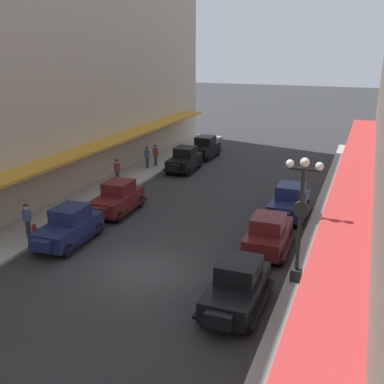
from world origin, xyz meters
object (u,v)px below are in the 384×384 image
(parked_car_5, at_px, (204,147))
(pedestrian_5, at_px, (344,178))
(pedestrian_3, at_px, (327,314))
(parked_car_3, at_px, (69,225))
(pedestrian_1, at_px, (117,171))
(parked_car_1, at_px, (237,285))
(lamp_post_with_clock, at_px, (301,215))
(fire_hydrant, at_px, (34,231))
(pedestrian_4, at_px, (147,157))
(parked_car_0, at_px, (184,159))
(parked_car_4, at_px, (117,197))
(parked_car_2, at_px, (289,201))
(pedestrian_0, at_px, (27,220))
(pedestrian_2, at_px, (156,155))
(parked_car_6, at_px, (268,232))

(parked_car_5, height_order, pedestrian_5, parked_car_5)
(pedestrian_3, bearing_deg, parked_car_3, 164.59)
(pedestrian_1, bearing_deg, pedestrian_3, -40.04)
(parked_car_1, bearing_deg, lamp_post_with_clock, 56.56)
(fire_hydrant, bearing_deg, parked_car_5, 84.98)
(pedestrian_4, bearing_deg, pedestrian_3, -48.60)
(parked_car_0, xyz_separation_m, pedestrian_3, (12.49, -18.18, 0.07))
(fire_hydrant, xyz_separation_m, pedestrian_5, (13.67, 14.03, 0.45))
(parked_car_3, bearing_deg, pedestrian_5, 48.52)
(parked_car_4, distance_m, parked_car_5, 14.72)
(parked_car_4, xyz_separation_m, lamp_post_with_clock, (11.04, -4.60, 2.04))
(parked_car_5, distance_m, pedestrian_3, 26.04)
(parked_car_3, distance_m, lamp_post_with_clock, 11.23)
(parked_car_4, relative_size, lamp_post_with_clock, 0.84)
(pedestrian_1, bearing_deg, parked_car_2, -8.34)
(parked_car_2, xyz_separation_m, pedestrian_0, (-11.67, -7.96, 0.07))
(parked_car_4, distance_m, pedestrian_3, 14.95)
(parked_car_2, xyz_separation_m, parked_car_4, (-9.41, -2.99, 0.00))
(pedestrian_2, bearing_deg, parked_car_6, -45.87)
(parked_car_5, xyz_separation_m, pedestrian_0, (-2.30, -19.68, 0.07))
(parked_car_0, distance_m, parked_car_2, 11.72)
(parked_car_5, xyz_separation_m, pedestrian_3, (12.52, -22.84, 0.07))
(parked_car_0, distance_m, pedestrian_4, 2.92)
(parked_car_3, xyz_separation_m, parked_car_6, (9.29, 2.71, 0.00))
(parked_car_3, bearing_deg, parked_car_0, 89.74)
(parked_car_3, bearing_deg, pedestrian_4, 101.13)
(parked_car_5, height_order, pedestrian_4, parked_car_5)
(parked_car_5, relative_size, pedestrian_0, 2.56)
(parked_car_3, height_order, pedestrian_1, parked_car_3)
(lamp_post_with_clock, relative_size, fire_hydrant, 6.29)
(pedestrian_1, bearing_deg, parked_car_1, -44.93)
(parked_car_4, distance_m, parked_car_6, 9.49)
(lamp_post_with_clock, relative_size, pedestrian_3, 3.09)
(pedestrian_3, bearing_deg, parked_car_4, 147.11)
(parked_car_1, xyz_separation_m, pedestrian_4, (-12.02, 16.49, 0.07))
(parked_car_1, height_order, parked_car_6, same)
(lamp_post_with_clock, height_order, fire_hydrant, lamp_post_with_clock)
(lamp_post_with_clock, bearing_deg, parked_car_3, -179.71)
(parked_car_4, relative_size, pedestrian_4, 2.58)
(parked_car_2, bearing_deg, parked_car_0, 142.89)
(lamp_post_with_clock, relative_size, pedestrian_1, 3.09)
(parked_car_5, distance_m, pedestrian_4, 6.16)
(parked_car_4, bearing_deg, pedestrian_1, 120.34)
(pedestrian_5, bearing_deg, parked_car_3, -131.48)
(pedestrian_0, height_order, pedestrian_5, same)
(parked_car_1, distance_m, pedestrian_0, 11.77)
(parked_car_6, bearing_deg, fire_hydrant, -163.73)
(parked_car_1, height_order, parked_car_5, same)
(parked_car_1, relative_size, pedestrian_1, 2.55)
(parked_car_3, distance_m, pedestrian_1, 9.85)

